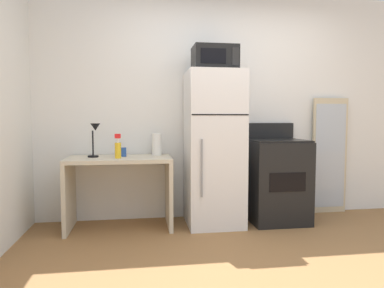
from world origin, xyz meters
TOP-DOWN VIEW (x-y plane):
  - ground_plane at (0.00, 0.00)m, footprint 12.00×12.00m
  - wall_back_white at (0.00, 1.70)m, footprint 5.00×0.10m
  - desk at (-1.20, 1.34)m, footprint 1.07×0.58m
  - desk_lamp at (-1.45, 1.36)m, footprint 0.14×0.12m
  - coffee_mug at (-1.17, 1.41)m, footprint 0.08×0.08m
  - paper_towel_roll at (-0.80, 1.50)m, footprint 0.11×0.11m
  - spray_bottle at (-1.21, 1.24)m, footprint 0.06×0.06m
  - refrigerator at (-0.20, 1.33)m, footprint 0.59×0.63m
  - microwave at (-0.20, 1.31)m, footprint 0.46×0.35m
  - oven_range at (0.52, 1.33)m, footprint 0.62×0.61m
  - leaning_mirror at (1.30, 1.59)m, footprint 0.44×0.03m

SIDE VIEW (x-z plane):
  - ground_plane at x=0.00m, z-range 0.00..0.00m
  - oven_range at x=0.52m, z-range -0.08..1.02m
  - desk at x=-1.20m, z-range 0.14..0.89m
  - leaning_mirror at x=1.30m, z-range 0.00..1.40m
  - coffee_mug at x=-1.17m, z-range 0.75..0.84m
  - refrigerator at x=-0.20m, z-range 0.00..1.65m
  - spray_bottle at x=-1.21m, z-range 0.72..0.97m
  - paper_towel_roll at x=-0.80m, z-range 0.75..0.99m
  - desk_lamp at x=-1.45m, z-range 0.81..1.17m
  - wall_back_white at x=0.00m, z-range 0.00..2.60m
  - microwave at x=-0.20m, z-range 1.65..1.91m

